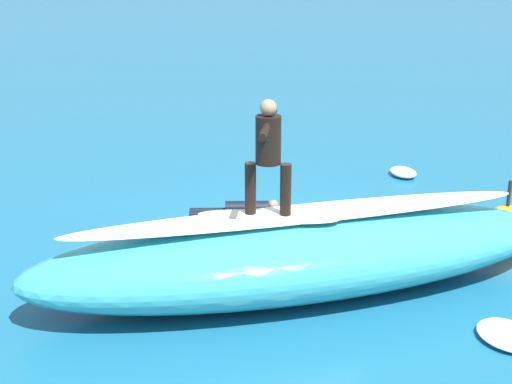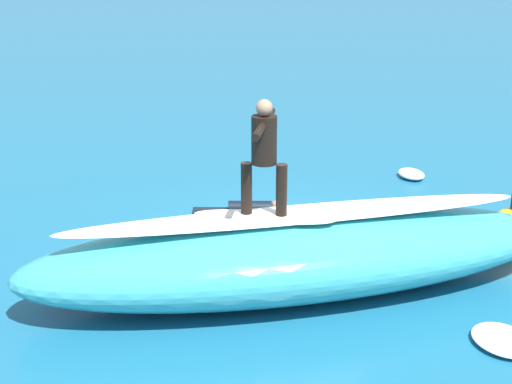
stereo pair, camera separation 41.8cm
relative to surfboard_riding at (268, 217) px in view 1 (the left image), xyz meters
The scene contains 10 objects.
ground_plane 2.50m from the surfboard_riding, 109.03° to the right, with size 120.00×120.00×0.00m, color #196084.
wave_crest 0.80m from the surfboard_riding, behind, with size 8.04×2.17×1.17m, color teal.
wave_foam_lip 0.49m from the surfboard_riding, behind, with size 6.83×0.76×0.08m, color white.
surfboard_riding is the anchor object (origin of this frame).
surfer_riding 1.00m from the surfboard_riding, ahead, with size 0.63×1.51×1.64m.
surfboard_paddling 3.24m from the surfboard_riding, 94.55° to the right, with size 1.92×0.50×0.09m, color silver.
surfer_paddling 3.19m from the surfboard_riding, 92.19° to the right, with size 1.65×0.52×0.30m.
buoy_marker 4.69m from the surfboard_riding, 164.65° to the right, with size 0.64×0.64×1.09m.
foam_patch_near 6.56m from the surfboard_riding, 129.32° to the right, with size 0.75×0.53×0.18m, color white.
foam_patch_mid 3.56m from the surfboard_riding, 146.76° to the left, with size 0.92×0.76×0.14m, color white.
Camera 1 is at (2.70, 11.47, 4.92)m, focal length 51.18 mm.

